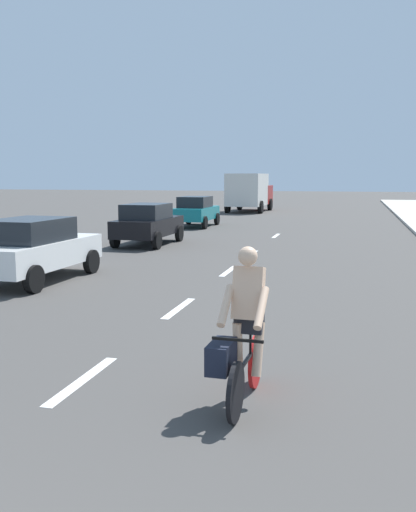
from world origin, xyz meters
name	(u,v)px	position (x,y,z in m)	size (l,w,h in m)	color
ground_plane	(263,246)	(0.00, 20.00, 0.00)	(160.00, 160.00, 0.00)	#423F3D
lane_stripe_1	(83,380)	(0.00, 5.41, 0.00)	(0.16, 1.80, 0.01)	white
lane_stripe_2	(179,308)	(0.00, 9.51, 0.00)	(0.16, 1.80, 0.01)	white
lane_stripe_3	(229,271)	(0.00, 14.07, 0.00)	(0.16, 1.80, 0.01)	white
lane_stripe_4	(252,254)	(0.00, 17.62, 0.00)	(0.16, 1.80, 0.01)	white
lane_stripe_5	(276,236)	(0.00, 23.69, 0.00)	(0.16, 1.80, 0.01)	white
cyclist	(242,334)	(2.12, 5.19, 0.83)	(0.62, 1.71, 1.82)	black
parked_car_white	(33,248)	(-4.39, 11.40, 0.84)	(1.94, 4.05, 1.57)	white
parked_car_black	(148,223)	(-4.31, 19.24, 0.83)	(1.82, 3.88, 1.57)	black
parked_car_teal	(196,211)	(-4.68, 27.23, 0.83)	(1.79, 3.82, 1.57)	#14727A
delivery_truck	(249,191)	(-4.27, 40.28, 1.50)	(2.80, 6.30, 2.80)	maroon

